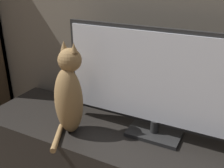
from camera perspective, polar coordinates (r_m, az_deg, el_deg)
The scene contains 3 objects.
tv_stand at distance 1.55m, azimuth -0.02°, elevation -16.69°, with size 1.51×0.48×0.43m.
tv at distance 1.27m, azimuth 10.02°, elevation 0.29°, with size 0.97×0.16×0.56m.
cat at distance 1.33m, azimuth -9.29°, elevation -2.34°, with size 0.17×0.29×0.48m.
Camera 1 is at (0.54, -0.12, 1.22)m, focal length 42.00 mm.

